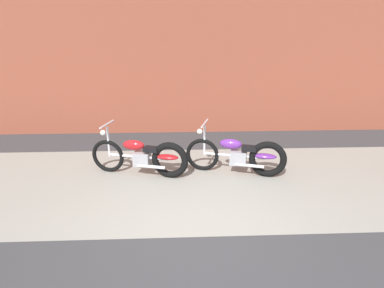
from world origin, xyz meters
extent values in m
plane|color=#38383A|center=(0.00, 0.00, 0.00)|extent=(80.00, 80.00, 0.00)
cube|color=gray|center=(0.00, 1.75, 0.00)|extent=(36.00, 3.50, 0.01)
cube|color=brown|center=(0.00, 5.20, 3.22)|extent=(36.00, 0.50, 6.45)
torus|color=black|center=(-1.62, 2.31, 0.34)|extent=(0.68, 0.25, 0.68)
torus|color=black|center=(-0.37, 1.98, 0.36)|extent=(0.74, 0.31, 0.73)
cylinder|color=silver|center=(-1.00, 2.14, 0.38)|extent=(1.21, 0.37, 0.06)
cube|color=#99999E|center=(-0.92, 2.12, 0.34)|extent=(0.37, 0.29, 0.28)
ellipsoid|color=red|center=(-1.07, 2.17, 0.62)|extent=(0.47, 0.30, 0.20)
ellipsoid|color=red|center=(-0.42, 1.99, 0.42)|extent=(0.47, 0.29, 0.10)
cube|color=black|center=(-0.73, 2.07, 0.56)|extent=(0.32, 0.27, 0.08)
cylinder|color=silver|center=(-1.59, 2.30, 0.65)|extent=(0.05, 0.05, 0.62)
cylinder|color=silver|center=(-1.59, 2.30, 1.01)|extent=(0.18, 0.57, 0.03)
sphere|color=white|center=(-1.68, 2.33, 0.83)|extent=(0.11, 0.11, 0.11)
cylinder|color=silver|center=(-0.73, 1.92, 0.26)|extent=(0.55, 0.20, 0.06)
torus|color=black|center=(0.29, 2.30, 0.34)|extent=(0.68, 0.27, 0.68)
torus|color=black|center=(1.53, 1.94, 0.36)|extent=(0.74, 0.33, 0.73)
cylinder|color=silver|center=(0.91, 2.12, 0.38)|extent=(1.20, 0.40, 0.06)
cube|color=#99999E|center=(0.99, 2.10, 0.34)|extent=(0.37, 0.30, 0.28)
ellipsoid|color=#6B2D93|center=(0.83, 2.14, 0.62)|extent=(0.48, 0.31, 0.20)
ellipsoid|color=#6B2D93|center=(1.49, 1.95, 0.42)|extent=(0.47, 0.30, 0.10)
cube|color=black|center=(1.18, 2.04, 0.56)|extent=(0.32, 0.27, 0.08)
cylinder|color=silver|center=(0.32, 2.29, 0.65)|extent=(0.05, 0.05, 0.62)
cylinder|color=silver|center=(0.32, 2.29, 1.01)|extent=(0.19, 0.57, 0.03)
sphere|color=white|center=(0.23, 2.32, 0.83)|extent=(0.11, 0.11, 0.11)
cylinder|color=silver|center=(1.17, 1.89, 0.26)|extent=(0.54, 0.21, 0.06)
camera|label=1|loc=(-0.20, -3.87, 2.75)|focal=30.48mm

